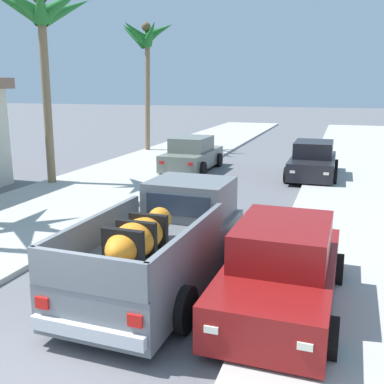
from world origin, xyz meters
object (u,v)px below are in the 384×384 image
Objects in this scene: car_left_mid at (313,161)px; pickup_truck at (165,244)px; car_right_near at (281,269)px; palm_tree_left_fore at (145,40)px; car_left_near at (192,155)px; palm_tree_right_fore at (43,18)px.

pickup_truck is at bearing -99.75° from car_left_mid.
car_right_near is at bearing -88.72° from car_left_mid.
car_right_near is 12.02m from car_left_mid.
palm_tree_left_fore is (-9.78, 5.23, 5.54)m from car_left_mid.
palm_tree_right_fore is (-4.19, -4.63, 5.47)m from car_left_near.
car_right_near is at bearing -37.60° from palm_tree_right_fore.
pickup_truck reaches higher than car_right_near.
palm_tree_left_fore reaches higher than car_left_near.
palm_tree_right_fore reaches higher than car_left_mid.
pickup_truck reaches higher than car_left_mid.
car_left_mid is at bearing -28.13° from palm_tree_left_fore.
palm_tree_right_fore is at bearing 136.09° from pickup_truck.
pickup_truck is 12.35m from car_left_near.
car_left_mid is (-0.27, 12.02, 0.00)m from car_right_near.
palm_tree_left_fore is at bearing 151.87° from car_left_mid.
car_left_mid is (5.36, -0.17, 0.00)m from car_left_near.
pickup_truck reaches higher than car_left_near.
car_left_mid is 0.59× the size of palm_tree_right_fore.
palm_tree_right_fore is at bearing -154.98° from car_left_mid.
pickup_truck is at bearing -74.27° from car_left_near.
car_left_near is 5.36m from car_left_mid.
palm_tree_left_fore reaches higher than car_right_near.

